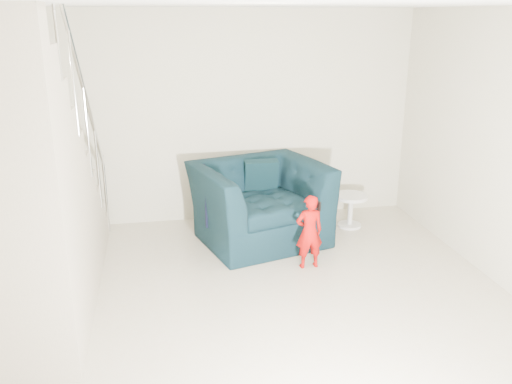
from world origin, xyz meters
TOP-DOWN VIEW (x-y plane):
  - floor at (0.00, 0.00)m, footprint 5.50×5.50m
  - ceiling at (0.00, 0.00)m, footprint 5.50×5.50m
  - back_wall at (0.00, 2.75)m, footprint 5.00×0.00m
  - armchair at (0.33, 1.91)m, footprint 1.74×1.61m
  - toddler at (0.71, 1.07)m, footprint 0.31×0.22m
  - side_table at (1.56, 2.11)m, footprint 0.43×0.43m
  - staircase at (-2.00, 0.55)m, footprint 1.02×3.03m
  - cushion at (0.41, 2.24)m, footprint 0.41×0.20m
  - throw at (-0.31, 1.98)m, footprint 0.06×0.56m
  - phone at (0.79, 1.02)m, footprint 0.04×0.05m

SIDE VIEW (x-z plane):
  - floor at x=0.00m, z-range 0.00..0.00m
  - side_table at x=1.56m, z-range 0.07..0.50m
  - toddler at x=0.71m, z-range 0.00..0.82m
  - armchair at x=0.33m, z-range 0.00..0.94m
  - throw at x=-0.31m, z-range 0.28..0.91m
  - phone at x=0.79m, z-range 0.66..0.76m
  - cushion at x=0.41m, z-range 0.51..0.92m
  - staircase at x=-2.00m, z-range -0.86..2.76m
  - back_wall at x=0.00m, z-range -1.15..3.85m
  - ceiling at x=0.00m, z-range 2.70..2.70m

